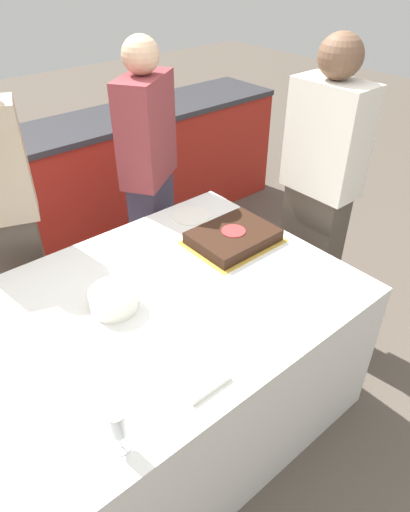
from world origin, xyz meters
The scene contains 11 objects.
ground_plane centered at (0.00, 0.00, 0.00)m, with size 14.00×14.00×0.00m, color brown.
back_counter centered at (0.00, 1.67, 0.46)m, with size 4.40×0.58×0.92m.
dining_table centered at (0.00, 0.00, 0.37)m, with size 1.64×1.18×0.75m.
cake centered at (0.55, 0.11, 0.78)m, with size 0.43×0.34×0.07m.
plate_stack centered at (-0.15, 0.07, 0.79)m, with size 0.19×0.19×0.09m.
wine_glass centered at (-0.45, -0.48, 0.85)m, with size 0.06×0.06×0.15m.
side_plate_near_cake centered at (0.55, 0.44, 0.75)m, with size 0.20×0.20×0.00m.
utensil_pile centered at (-0.12, -0.46, 0.76)m, with size 0.17×0.09×0.02m.
person_cutting_cake centered at (0.55, 0.81, 0.82)m, with size 0.44×0.39×1.59m.
person_seated_right centered at (1.04, 0.00, 0.86)m, with size 0.20×0.37×1.65m.
person_standing_back centered at (-0.30, 0.81, 0.86)m, with size 0.40×0.31×1.64m.
Camera 1 is at (-0.76, -1.22, 1.98)m, focal length 32.00 mm.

